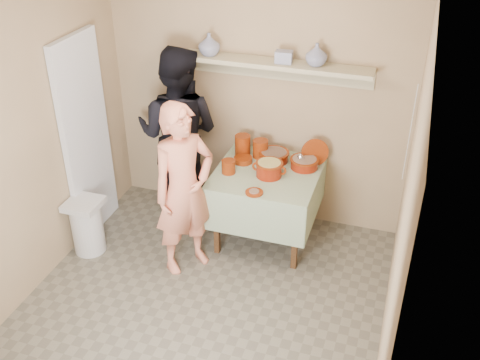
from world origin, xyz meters
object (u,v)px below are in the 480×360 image
at_px(person_cook, 184,190).
at_px(serving_table, 267,182).
at_px(person_helper, 179,134).
at_px(trash_bin, 87,226).
at_px(cazuela_rice, 269,168).

distance_m(person_cook, serving_table, 0.87).
distance_m(person_cook, person_helper, 0.92).
height_order(person_cook, trash_bin, person_cook).
height_order(person_cook, cazuela_rice, person_cook).
bearing_deg(trash_bin, serving_table, 24.84).
relative_size(person_cook, person_helper, 0.89).
bearing_deg(person_helper, cazuela_rice, 163.61).
relative_size(person_cook, serving_table, 1.67).
xyz_separation_m(serving_table, cazuela_rice, (0.03, -0.07, 0.20)).
height_order(serving_table, cazuela_rice, cazuela_rice).
height_order(person_helper, cazuela_rice, person_helper).
xyz_separation_m(person_cook, serving_table, (0.58, 0.63, -0.17)).
bearing_deg(trash_bin, person_helper, 57.53).
height_order(person_helper, serving_table, person_helper).
bearing_deg(cazuela_rice, person_helper, 165.38).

